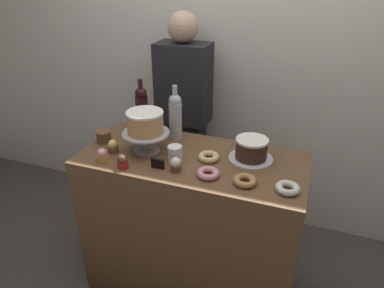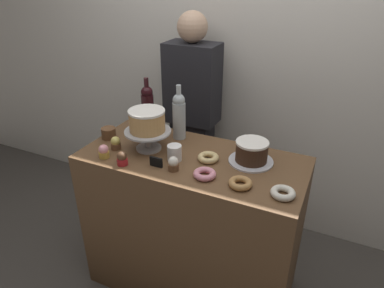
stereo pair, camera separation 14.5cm
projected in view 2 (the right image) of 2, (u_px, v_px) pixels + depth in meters
ground_plane at (192, 280)px, 2.29m from camera, size 12.00×12.00×0.00m
back_wall at (245, 55)px, 2.38m from camera, size 6.00×0.05×2.60m
display_counter at (192, 225)px, 2.07m from camera, size 1.21×0.56×0.93m
cake_stand_pedestal at (148, 136)px, 1.91m from camera, size 0.26×0.26×0.11m
white_layer_cake at (147, 120)px, 1.87m from camera, size 0.20×0.20×0.12m
silver_serving_platter at (251, 161)px, 1.81m from camera, size 0.23×0.23×0.01m
chocolate_round_cake at (252, 151)px, 1.79m from camera, size 0.17×0.17×0.11m
wine_bottle_dark_red at (148, 107)px, 2.13m from camera, size 0.08×0.08×0.33m
wine_bottle_clear at (179, 115)px, 2.01m from camera, size 0.08×0.08×0.33m
cupcake_lemon at (116, 143)px, 1.93m from camera, size 0.06×0.06×0.07m
cupcake_strawberry at (104, 152)px, 1.84m from camera, size 0.06×0.06×0.07m
cupcake_chocolate at (122, 158)px, 1.78m from camera, size 0.06×0.06×0.07m
cupcake_vanilla at (173, 164)px, 1.73m from camera, size 0.06×0.06×0.07m
donut_glazed at (208, 158)px, 1.82m from camera, size 0.11×0.11×0.03m
donut_sugar at (283, 193)px, 1.54m from camera, size 0.11×0.11×0.03m
donut_maple at (240, 183)px, 1.61m from camera, size 0.11×0.11×0.03m
donut_pink at (205, 174)px, 1.68m from camera, size 0.11×0.11×0.03m
cookie_stack at (109, 133)px, 2.05m from camera, size 0.08×0.08×0.07m
price_sign_chalkboard at (156, 162)px, 1.76m from camera, size 0.07×0.01×0.05m
coffee_cup_ceramic at (174, 153)px, 1.82m from camera, size 0.08×0.08×0.09m
barista_figure at (192, 122)px, 2.51m from camera, size 0.36×0.22×1.60m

